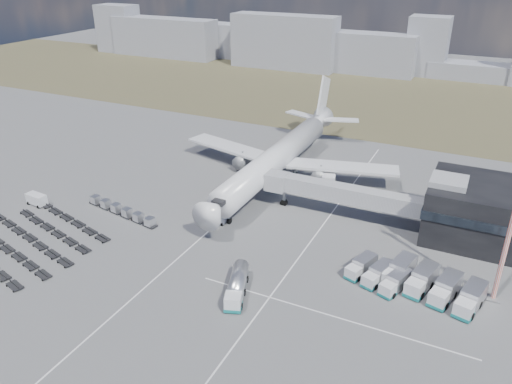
% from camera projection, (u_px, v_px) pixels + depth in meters
% --- Properties ---
extents(ground, '(420.00, 420.00, 0.00)m').
position_uv_depth(ground, '(204.00, 246.00, 86.09)').
color(ground, '#565659').
rests_on(ground, ground).
extents(grass_strip, '(420.00, 90.00, 0.01)m').
position_uv_depth(grass_strip, '(367.00, 97.00, 175.34)').
color(grass_strip, '#454229').
rests_on(grass_strip, ground).
extents(lane_markings, '(47.12, 110.00, 0.01)m').
position_uv_depth(lane_markings, '(263.00, 251.00, 84.68)').
color(lane_markings, silver).
rests_on(lane_markings, ground).
extents(jet_bridge, '(30.30, 3.80, 7.05)m').
position_uv_depth(jet_bridge, '(332.00, 191.00, 94.23)').
color(jet_bridge, '#939399').
rests_on(jet_bridge, ground).
extents(airliner, '(51.59, 64.53, 17.62)m').
position_uv_depth(airliner, '(280.00, 156.00, 110.07)').
color(airliner, silver).
rests_on(airliner, ground).
extents(skyline, '(283.32, 24.70, 23.21)m').
position_uv_depth(skyline, '(353.00, 50.00, 209.19)').
color(skyline, gray).
rests_on(skyline, ground).
extents(fuel_tanker, '(5.46, 9.85, 3.10)m').
position_uv_depth(fuel_tanker, '(237.00, 285.00, 73.36)').
color(fuel_tanker, silver).
rests_on(fuel_tanker, ground).
extents(pushback_tug, '(3.09, 2.12, 1.32)m').
position_uv_depth(pushback_tug, '(218.00, 220.00, 93.02)').
color(pushback_tug, silver).
rests_on(pushback_tug, ground).
extents(utility_van, '(4.56, 2.43, 2.33)m').
position_uv_depth(utility_van, '(37.00, 200.00, 99.76)').
color(utility_van, silver).
rests_on(utility_van, ground).
extents(catering_truck, '(4.68, 7.48, 3.19)m').
position_uv_depth(catering_truck, '(329.00, 179.00, 107.68)').
color(catering_truck, silver).
rests_on(catering_truck, ground).
extents(service_trucks_near, '(9.75, 8.51, 2.49)m').
position_uv_depth(service_trucks_near, '(378.00, 274.00, 76.27)').
color(service_trucks_near, silver).
rests_on(service_trucks_near, ground).
extents(service_trucks_far, '(14.72, 10.37, 2.96)m').
position_uv_depth(service_trucks_far, '(433.00, 284.00, 73.49)').
color(service_trucks_far, silver).
rests_on(service_trucks_far, ground).
extents(uld_row, '(18.16, 4.75, 1.65)m').
position_uv_depth(uld_row, '(122.00, 210.00, 95.95)').
color(uld_row, black).
rests_on(uld_row, ground).
extents(baggage_dollies, '(29.49, 24.12, 0.71)m').
position_uv_depth(baggage_dollies, '(27.00, 238.00, 87.76)').
color(baggage_dollies, black).
rests_on(baggage_dollies, ground).
extents(floodlight_mast, '(2.35, 1.90, 24.59)m').
position_uv_depth(floodlight_mast, '(511.00, 226.00, 67.62)').
color(floodlight_mast, red).
rests_on(floodlight_mast, ground).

